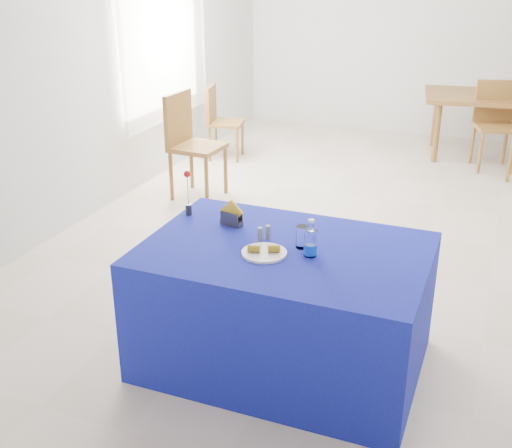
% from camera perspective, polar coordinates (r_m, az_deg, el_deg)
% --- Properties ---
extents(floor, '(7.00, 7.00, 0.00)m').
position_cam_1_polar(floor, '(5.89, 9.68, -0.33)').
color(floor, beige).
rests_on(floor, ground).
extents(room_shell, '(7.00, 7.00, 7.00)m').
position_cam_1_polar(room_shell, '(5.45, 10.94, 16.80)').
color(room_shell, silver).
rests_on(room_shell, ground).
extents(window_pane, '(0.04, 1.50, 1.60)m').
position_cam_1_polar(window_pane, '(7.10, -8.56, 16.69)').
color(window_pane, white).
rests_on(window_pane, room_shell).
extents(curtain, '(0.04, 1.75, 1.85)m').
position_cam_1_polar(curtain, '(7.06, -8.04, 16.69)').
color(curtain, white).
rests_on(curtain, room_shell).
extents(plate, '(0.25, 0.25, 0.01)m').
position_cam_1_polar(plate, '(3.55, 0.73, -2.59)').
color(plate, white).
rests_on(plate, blue_table).
extents(drinking_glass, '(0.07, 0.07, 0.13)m').
position_cam_1_polar(drinking_glass, '(3.61, 4.11, -1.16)').
color(drinking_glass, white).
rests_on(drinking_glass, blue_table).
extents(salt_shaker, '(0.03, 0.03, 0.08)m').
position_cam_1_polar(salt_shaker, '(3.69, 0.37, -0.93)').
color(salt_shaker, slate).
rests_on(salt_shaker, blue_table).
extents(pepper_shaker, '(0.03, 0.03, 0.08)m').
position_cam_1_polar(pepper_shaker, '(3.72, 1.07, -0.74)').
color(pepper_shaker, slate).
rests_on(pepper_shaker, blue_table).
extents(blue_table, '(1.60, 1.10, 0.76)m').
position_cam_1_polar(blue_table, '(3.81, 2.50, -7.32)').
color(blue_table, navy).
rests_on(blue_table, floor).
extents(water_bottle, '(0.07, 0.07, 0.21)m').
position_cam_1_polar(water_bottle, '(3.52, 4.88, -1.77)').
color(water_bottle, white).
rests_on(water_bottle, blue_table).
extents(napkin_holder, '(0.15, 0.08, 0.17)m').
position_cam_1_polar(napkin_holder, '(3.91, -2.19, 0.55)').
color(napkin_holder, '#3D3D43').
rests_on(napkin_holder, blue_table).
extents(rose_vase, '(0.04, 0.04, 0.29)m').
position_cam_1_polar(rose_vase, '(4.05, -6.07, 2.62)').
color(rose_vase, '#232227').
rests_on(rose_vase, blue_table).
extents(oak_table, '(1.66, 1.20, 0.76)m').
position_cam_1_polar(oak_table, '(8.20, 20.19, 10.19)').
color(oak_table, brown).
rests_on(oak_table, floor).
extents(chair_bg_left, '(0.55, 0.55, 0.98)m').
position_cam_1_polar(chair_bg_left, '(7.84, 20.48, 8.78)').
color(chair_bg_left, olive).
rests_on(chair_bg_left, floor).
extents(chair_win_a, '(0.49, 0.49, 1.05)m').
position_cam_1_polar(chair_win_a, '(6.45, -5.97, 7.63)').
color(chair_win_a, olive).
rests_on(chair_win_a, floor).
extents(chair_win_b, '(0.46, 0.46, 0.87)m').
position_cam_1_polar(chair_win_b, '(7.73, -3.27, 9.48)').
color(chair_win_b, olive).
rests_on(chair_win_b, floor).
extents(banana_pieces, '(0.18, 0.10, 0.04)m').
position_cam_1_polar(banana_pieces, '(3.53, 0.73, -2.20)').
color(banana_pieces, gold).
rests_on(banana_pieces, plate).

